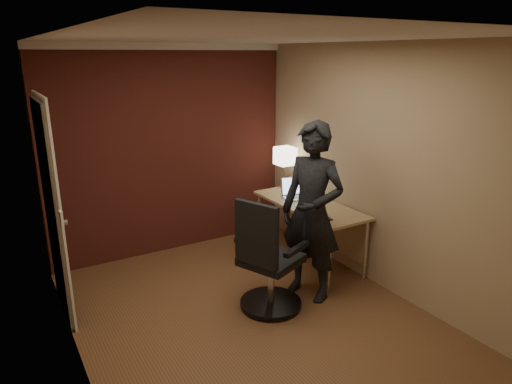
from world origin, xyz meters
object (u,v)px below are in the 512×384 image
Objects in this scene: laptop at (296,192)px; office_chair at (267,264)px; wallet at (316,197)px; desk at (314,213)px; person at (312,212)px; phone at (328,219)px; desk_lamp at (285,157)px; mouse at (315,209)px.

office_chair is (-1.00, -0.95, -0.30)m from laptop.
desk is at bearing -134.28° from wallet.
wallet is at bearing 117.13° from person.
office_chair is at bearing -148.15° from desk.
office_chair is (-0.84, -0.14, -0.25)m from phone.
office_chair is at bearing -109.56° from person.
laptop is (-0.08, -0.36, -0.35)m from desk_lamp.
mouse is 0.09× the size of office_chair.
mouse is at bearing 115.72° from person.
desk_lamp is 0.51m from laptop.
person is (-0.47, -0.92, 0.10)m from laptop.
laptop is at bearing 43.29° from office_chair.
phone is at bearing -113.06° from desk.
person is (-0.36, -0.40, 0.15)m from mouse.
wallet is (0.08, -0.53, -0.41)m from desk_lamp.
laptop is at bearing 84.58° from phone.
wallet is (0.33, 0.63, 0.01)m from phone.
wallet is 0.99m from person.
laptop is 0.82m from phone.
wallet is at bearing -81.11° from desk_lamp.
mouse is at bearing -101.99° from laptop.
desk_lamp reaches higher than phone.
mouse is at bearing -128.71° from wallet.
laptop reaches higher than mouse.
phone reaches higher than desk.
laptop is 3.84× the size of mouse.
mouse reaches higher than desk.
desk_lamp reaches higher than mouse.
desk is at bearing -92.45° from desk_lamp.
office_chair is (-1.09, -1.30, -0.66)m from desk_lamp.
phone is (-0.25, -1.16, -0.41)m from desk_lamp.
office_chair reaches higher than wallet.
desk_lamp is at bearing 55.34° from mouse.
desk_lamp is at bearing 50.16° from office_chair.
wallet is at bearing 29.06° from mouse.
mouse is (-0.11, -0.52, -0.05)m from laptop.
phone is at bearing -117.70° from wallet.
desk is 3.91× the size of laptop.
desk_lamp is (0.03, 0.64, 0.55)m from desk.
desk is 0.35m from laptop.
phone is (-0.16, -0.80, -0.06)m from laptop.
person is at bearing 2.88° from office_chair.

